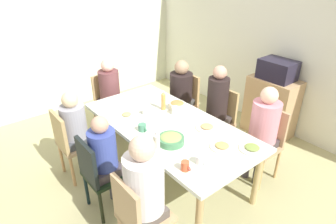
{
  "coord_description": "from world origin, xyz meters",
  "views": [
    {
      "loc": [
        2.23,
        -1.81,
        2.42
      ],
      "look_at": [
        0.0,
        0.0,
        0.9
      ],
      "focal_mm": 30.85,
      "sensor_mm": 36.0,
      "label": 1
    }
  ],
  "objects_px": {
    "bottle_1": "(157,144)",
    "plate_0": "(207,127)",
    "bottle_0": "(163,101)",
    "person_2": "(105,156)",
    "person_1": "(110,90)",
    "plate_3": "(127,115)",
    "cup_4": "(185,166)",
    "chair_5": "(138,215)",
    "cup_1": "(176,111)",
    "plate_2": "(222,146)",
    "microwave": "(278,70)",
    "dining_table": "(168,129)",
    "person_5": "(145,188)",
    "bowl_0": "(177,105)",
    "bowl_1": "(171,139)",
    "chair_0": "(185,100)",
    "person_0": "(181,90)",
    "chair_6": "(220,117)",
    "plate_1": "(252,148)",
    "cup_2": "(145,111)",
    "person_6": "(217,104)",
    "chair_3": "(70,141)",
    "side_cabinet": "(271,107)",
    "person_3": "(76,127)",
    "cup_3": "(142,127)",
    "chair_1": "(108,100)",
    "person_4": "(263,127)",
    "chair_4": "(265,140)",
    "cup_0": "(201,160)"
  },
  "relations": [
    {
      "from": "chair_0",
      "to": "chair_5",
      "type": "distance_m",
      "value": 2.32
    },
    {
      "from": "cup_3",
      "to": "bottle_1",
      "type": "height_order",
      "value": "bottle_1"
    },
    {
      "from": "chair_0",
      "to": "person_5",
      "type": "bearing_deg",
      "value": -50.4
    },
    {
      "from": "chair_1",
      "to": "person_4",
      "type": "distance_m",
      "value": 2.34
    },
    {
      "from": "chair_3",
      "to": "dining_table",
      "type": "bearing_deg",
      "value": 51.79
    },
    {
      "from": "person_6",
      "to": "cup_2",
      "type": "relative_size",
      "value": 11.48
    },
    {
      "from": "person_1",
      "to": "plate_3",
      "type": "xyz_separation_m",
      "value": [
        0.92,
        -0.28,
        0.06
      ]
    },
    {
      "from": "chair_5",
      "to": "bottle_1",
      "type": "height_order",
      "value": "bottle_1"
    },
    {
      "from": "cup_4",
      "to": "side_cabinet",
      "type": "bearing_deg",
      "value": 103.74
    },
    {
      "from": "person_2",
      "to": "bottle_0",
      "type": "bearing_deg",
      "value": 107.31
    },
    {
      "from": "plate_2",
      "to": "bottle_0",
      "type": "bearing_deg",
      "value": 176.78
    },
    {
      "from": "chair_0",
      "to": "chair_3",
      "type": "bearing_deg",
      "value": -90.0
    },
    {
      "from": "dining_table",
      "to": "side_cabinet",
      "type": "height_order",
      "value": "side_cabinet"
    },
    {
      "from": "dining_table",
      "to": "person_2",
      "type": "relative_size",
      "value": 1.91
    },
    {
      "from": "person_1",
      "to": "person_5",
      "type": "height_order",
      "value": "person_5"
    },
    {
      "from": "person_6",
      "to": "bottle_1",
      "type": "bearing_deg",
      "value": -72.93
    },
    {
      "from": "person_5",
      "to": "bowl_0",
      "type": "distance_m",
      "value": 1.49
    },
    {
      "from": "bottle_0",
      "to": "person_2",
      "type": "bearing_deg",
      "value": -72.69
    },
    {
      "from": "chair_4",
      "to": "cup_4",
      "type": "bearing_deg",
      "value": -88.94
    },
    {
      "from": "person_2",
      "to": "person_5",
      "type": "distance_m",
      "value": 0.72
    },
    {
      "from": "plate_1",
      "to": "person_2",
      "type": "bearing_deg",
      "value": -128.91
    },
    {
      "from": "person_3",
      "to": "side_cabinet",
      "type": "distance_m",
      "value": 2.83
    },
    {
      "from": "chair_5",
      "to": "bottle_0",
      "type": "bearing_deg",
      "value": 133.35
    },
    {
      "from": "plate_3",
      "to": "cup_4",
      "type": "relative_size",
      "value": 1.86
    },
    {
      "from": "chair_0",
      "to": "bottle_1",
      "type": "height_order",
      "value": "bottle_1"
    },
    {
      "from": "plate_2",
      "to": "cup_2",
      "type": "relative_size",
      "value": 2.24
    },
    {
      "from": "person_5",
      "to": "cup_0",
      "type": "height_order",
      "value": "person_5"
    },
    {
      "from": "plate_3",
      "to": "cup_2",
      "type": "bearing_deg",
      "value": 64.59
    },
    {
      "from": "person_0",
      "to": "bottle_1",
      "type": "height_order",
      "value": "person_0"
    },
    {
      "from": "person_2",
      "to": "person_3",
      "type": "bearing_deg",
      "value": -179.93
    },
    {
      "from": "dining_table",
      "to": "cup_4",
      "type": "bearing_deg",
      "value": -28.54
    },
    {
      "from": "bottle_1",
      "to": "chair_3",
      "type": "bearing_deg",
      "value": -157.7
    },
    {
      "from": "person_1",
      "to": "bowl_0",
      "type": "height_order",
      "value": "person_1"
    },
    {
      "from": "plate_0",
      "to": "cup_3",
      "type": "relative_size",
      "value": 2.01
    },
    {
      "from": "person_2",
      "to": "cup_1",
      "type": "distance_m",
      "value": 1.05
    },
    {
      "from": "person_1",
      "to": "plate_2",
      "type": "bearing_deg",
      "value": 3.3
    },
    {
      "from": "side_cabinet",
      "to": "microwave",
      "type": "distance_m",
      "value": 0.59
    },
    {
      "from": "plate_1",
      "to": "plate_3",
      "type": "height_order",
      "value": "same"
    },
    {
      "from": "person_0",
      "to": "plate_3",
      "type": "relative_size",
      "value": 5.59
    },
    {
      "from": "microwave",
      "to": "person_5",
      "type": "bearing_deg",
      "value": -78.86
    },
    {
      "from": "plate_3",
      "to": "bowl_1",
      "type": "xyz_separation_m",
      "value": [
        0.78,
        0.05,
        0.03
      ]
    },
    {
      "from": "bottle_1",
      "to": "plate_0",
      "type": "bearing_deg",
      "value": 92.66
    },
    {
      "from": "dining_table",
      "to": "person_2",
      "type": "xyz_separation_m",
      "value": [
        0.0,
        -0.82,
        -0.01
      ]
    },
    {
      "from": "chair_6",
      "to": "side_cabinet",
      "type": "bearing_deg",
      "value": 78.36
    },
    {
      "from": "person_1",
      "to": "plate_3",
      "type": "relative_size",
      "value": 5.69
    },
    {
      "from": "person_3",
      "to": "bottle_1",
      "type": "height_order",
      "value": "person_3"
    },
    {
      "from": "plate_2",
      "to": "microwave",
      "type": "distance_m",
      "value": 1.82
    },
    {
      "from": "person_1",
      "to": "bowl_0",
      "type": "distance_m",
      "value": 1.19
    },
    {
      "from": "chair_6",
      "to": "bottle_1",
      "type": "distance_m",
      "value": 1.47
    },
    {
      "from": "chair_5",
      "to": "cup_1",
      "type": "xyz_separation_m",
      "value": [
        -0.84,
        1.13,
        0.29
      ]
    }
  ]
}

